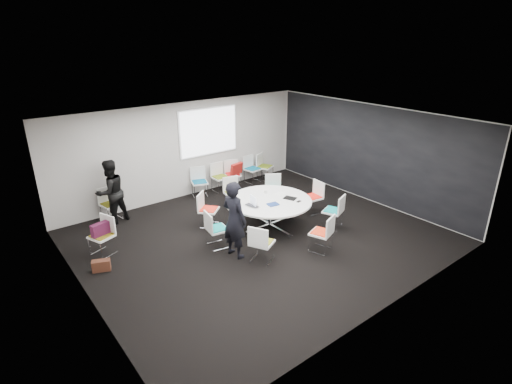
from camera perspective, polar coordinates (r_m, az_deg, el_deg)
room_shell at (r=9.22m, az=1.02°, el=1.44°), size 8.08×7.08×2.88m
conference_table at (r=10.05m, az=1.98°, el=-2.20°), size 2.09×2.09×0.73m
projection_screen at (r=12.20m, az=-6.75°, el=8.56°), size 1.90×0.03×1.35m
chair_ring_a at (r=11.04m, az=8.06°, el=-1.56°), size 0.50×0.51×0.88m
chair_ring_b at (r=11.42m, az=2.58°, el=-0.55°), size 0.62×0.62×0.88m
chair_ring_c at (r=11.21m, az=-3.24°, el=-0.99°), size 0.53×0.53×0.88m
chair_ring_d at (r=10.24m, az=-6.79°, el=-3.41°), size 0.64×0.64×0.88m
chair_ring_e at (r=9.25m, az=-5.61°, el=-6.23°), size 0.51×0.52×0.88m
chair_ring_f at (r=8.65m, az=0.80°, el=-8.27°), size 0.61×0.61×0.88m
chair_ring_g at (r=9.16m, az=9.30°, el=-6.74°), size 0.59×0.58×0.88m
chair_ring_h at (r=10.28m, az=10.94°, el=-3.56°), size 0.59×0.58×0.88m
chair_back_a at (r=12.13m, az=-8.04°, el=0.63°), size 0.58×0.57×0.88m
chair_back_b at (r=12.48m, az=-5.13°, el=1.37°), size 0.47×0.46×0.88m
chair_back_c at (r=12.70m, az=-3.33°, el=1.78°), size 0.58×0.57×0.88m
chair_back_d at (r=13.18m, az=-0.52°, el=2.58°), size 0.52×0.51×0.88m
chair_back_e at (r=13.43m, az=1.24°, el=2.94°), size 0.60×0.60×0.88m
chair_spare_left at (r=9.54m, az=-21.00°, el=-6.78°), size 0.58×0.59×0.88m
chair_person_back at (r=11.16m, az=-19.96°, el=-2.46°), size 0.53×0.52×0.88m
person_main at (r=8.60m, az=-3.10°, el=-3.97°), size 0.52×0.70×1.75m
person_back at (r=10.80m, az=-20.04°, el=0.01°), size 0.95×0.82×1.69m
laptop at (r=9.62m, az=-0.39°, el=-1.89°), size 0.30×0.39×0.03m
laptop_lid at (r=9.58m, az=-0.43°, el=-1.23°), size 0.08×0.30×0.22m
notebook_black at (r=10.07m, az=4.88°, el=-0.88°), size 0.32×0.36×0.02m
tablet_folio at (r=9.68m, az=2.45°, el=-1.76°), size 0.29×0.24×0.03m
papers_right at (r=10.35m, az=3.44°, el=-0.24°), size 0.33×0.25×0.00m
papers_front at (r=10.22m, az=5.27°, el=-0.60°), size 0.34×0.27×0.00m
cup at (r=10.36m, az=1.35°, el=0.06°), size 0.08×0.08×0.09m
phone at (r=9.91m, az=6.14°, el=-1.34°), size 0.15×0.10×0.01m
maroon_bag at (r=9.38m, az=-21.35°, el=-4.97°), size 0.42×0.24×0.28m
brown_bag at (r=9.00m, az=-21.23°, el=-9.76°), size 0.39×0.29×0.24m
red_jacket at (r=12.38m, az=-2.80°, el=3.35°), size 0.46×0.24×0.36m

